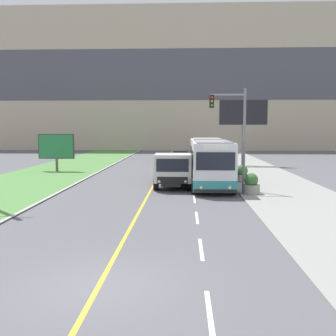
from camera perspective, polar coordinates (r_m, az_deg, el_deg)
ground_plane at (r=10.65m, az=-10.03°, el=-16.50°), size 300.00×300.00×0.00m
lane_marking_centre at (r=13.25m, az=-5.50°, el=-11.87°), size 2.88×140.00×0.01m
apartment_block_background at (r=73.52m, az=0.74°, el=12.54°), size 80.00×8.04×25.03m
city_bus at (r=28.36m, az=6.02°, el=0.97°), size 2.69×11.60×3.18m
dump_truck at (r=26.52m, az=0.79°, el=-0.28°), size 2.47×6.89×2.33m
car_distant at (r=44.77m, az=1.85°, el=1.61°), size 1.80×4.30×1.45m
traffic_light_mast at (r=24.99m, az=9.66°, el=5.92°), size 2.28×0.32×6.46m
billboard_large at (r=42.20m, az=10.86°, el=7.57°), size 5.03×0.24×6.92m
billboard_small at (r=37.48m, az=-15.90°, el=2.93°), size 3.30×0.24×3.44m
planter_round_near at (r=24.15m, az=11.97°, el=-2.35°), size 1.04×1.04×1.24m
planter_round_second at (r=29.38m, az=10.66°, el=-0.88°), size 1.09×1.09×1.23m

